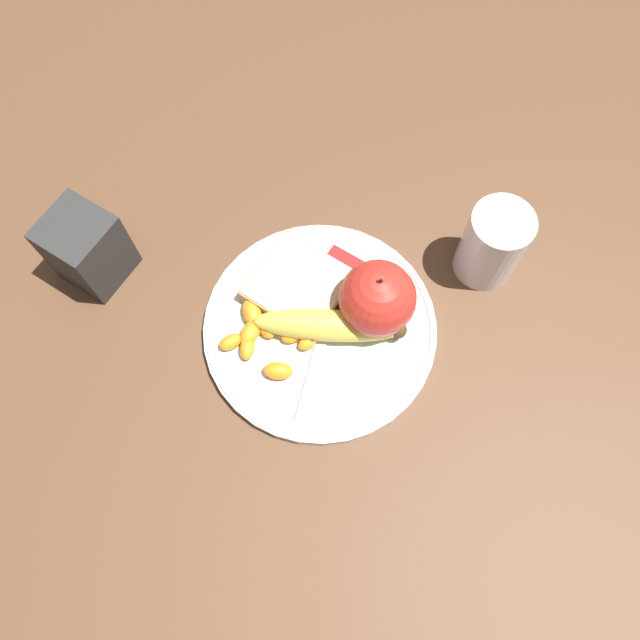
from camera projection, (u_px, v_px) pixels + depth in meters
name	position (u px, v px, depth m)	size (l,w,h in m)	color
ground_plane	(320.00, 330.00, 0.70)	(3.00, 3.00, 0.00)	brown
plate	(320.00, 328.00, 0.70)	(0.26, 0.26, 0.01)	silver
juice_glass	(492.00, 246.00, 0.69)	(0.07, 0.07, 0.10)	silver
apple	(377.00, 299.00, 0.66)	(0.08, 0.08, 0.09)	red
banana	(330.00, 326.00, 0.67)	(0.16, 0.11, 0.04)	#E0CC4C
bread_slice	(299.00, 286.00, 0.70)	(0.10, 0.10, 0.02)	#AB8751
fork	(324.00, 333.00, 0.69)	(0.07, 0.17, 0.00)	silver
jam_packet	(342.00, 270.00, 0.71)	(0.04, 0.04, 0.02)	silver
orange_segment_0	(278.00, 371.00, 0.66)	(0.04, 0.03, 0.02)	orange
orange_segment_1	(247.00, 348.00, 0.68)	(0.03, 0.03, 0.02)	orange
orange_segment_2	(307.00, 341.00, 0.68)	(0.02, 0.03, 0.01)	orange
orange_segment_3	(318.00, 327.00, 0.68)	(0.04, 0.04, 0.02)	orange
orange_segment_4	(293.00, 335.00, 0.68)	(0.03, 0.03, 0.02)	orange
orange_segment_5	(293.00, 318.00, 0.69)	(0.03, 0.04, 0.02)	orange
orange_segment_6	(250.00, 333.00, 0.68)	(0.02, 0.04, 0.02)	orange
orange_segment_7	(231.00, 342.00, 0.68)	(0.03, 0.03, 0.02)	orange
orange_segment_8	(266.00, 326.00, 0.68)	(0.04, 0.03, 0.02)	orange
orange_segment_9	(252.00, 312.00, 0.69)	(0.04, 0.04, 0.02)	orange
condiment_caddy	(87.00, 248.00, 0.69)	(0.07, 0.07, 0.09)	#2D2D2D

